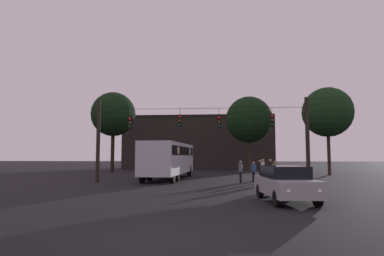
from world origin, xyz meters
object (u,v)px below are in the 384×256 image
car_near_right (285,183)px  pedestrian_crossing_left (254,171)px  pedestrian_crossing_center (240,170)px  pedestrian_near_bus (270,168)px  tree_behind_building (249,120)px  pedestrian_trailing (260,169)px  tree_left_silhouette (113,114)px  pedestrian_far_side (275,170)px  city_bus (169,157)px  tree_right_far (328,112)px  pedestrian_crossing_right (263,170)px

car_near_right → pedestrian_crossing_left: 10.58m
pedestrian_crossing_center → pedestrian_near_bus: size_ratio=0.93×
tree_behind_building → pedestrian_crossing_center: bearing=-97.7°
pedestrian_trailing → tree_left_silhouette: (-16.06, 11.09, 6.03)m
pedestrian_crossing_center → pedestrian_far_side: pedestrian_far_side is taller
city_bus → pedestrian_crossing_center: 6.72m
tree_right_far → pedestrian_crossing_center: bearing=-132.6°
pedestrian_crossing_left → tree_behind_building: 14.27m
pedestrian_crossing_center → pedestrian_crossing_right: 2.03m
city_bus → pedestrian_near_bus: 8.35m
pedestrian_crossing_left → pedestrian_near_bus: bearing=36.8°
city_bus → car_near_right: (7.08, -13.07, -1.07)m
pedestrian_trailing → tree_right_far: bearing=43.0°
pedestrian_near_bus → tree_right_far: (7.18, 8.53, 5.46)m
pedestrian_crossing_left → tree_right_far: (8.57, 9.57, 5.58)m
car_near_right → pedestrian_trailing: 12.83m
pedestrian_crossing_left → pedestrian_crossing_right: bearing=-80.0°
pedestrian_crossing_left → pedestrian_far_side: bearing=-25.4°
pedestrian_near_bus → tree_behind_building: tree_behind_building is taller
car_near_right → pedestrian_trailing: (0.41, 12.83, 0.10)m
city_bus → pedestrian_near_bus: bearing=-10.1°
pedestrian_near_bus → pedestrian_far_side: pedestrian_near_bus is taller
car_near_right → pedestrian_trailing: bearing=88.2°
pedestrian_crossing_right → tree_behind_building: bearing=88.3°
city_bus → pedestrian_crossing_center: size_ratio=6.99×
pedestrian_trailing → pedestrian_crossing_right: bearing=-94.0°
pedestrian_crossing_center → pedestrian_near_bus: (2.42, 1.89, 0.08)m
car_near_right → pedestrian_near_bus: (1.09, 11.62, 0.17)m
pedestrian_far_side → pedestrian_crossing_left: bearing=154.6°
car_near_right → pedestrian_crossing_right: 8.30m
tree_behind_building → pedestrian_far_side: bearing=-87.5°
pedestrian_far_side → tree_behind_building: size_ratio=0.18×
pedestrian_crossing_right → pedestrian_far_side: pedestrian_crossing_right is taller
tree_left_silhouette → tree_behind_building: tree_left_silhouette is taller
pedestrian_near_bus → pedestrian_far_side: size_ratio=1.07×
pedestrian_near_bus → tree_left_silhouette: 21.60m
tree_behind_building → pedestrian_near_bus: bearing=-87.5°
tree_behind_building → tree_right_far: (7.70, -3.66, 0.30)m
tree_left_silhouette → tree_behind_building: (16.21, -0.11, -0.80)m
pedestrian_crossing_left → tree_right_far: 14.01m
tree_behind_building → city_bus: bearing=-125.4°
car_near_right → pedestrian_trailing: size_ratio=2.80×
car_near_right → pedestrian_crossing_right: pedestrian_crossing_right is taller
tree_right_far → pedestrian_far_side: bearing=-124.6°
car_near_right → pedestrian_crossing_right: bearing=89.4°
pedestrian_far_side → tree_right_far: (7.09, 10.28, 5.53)m
pedestrian_near_bus → tree_behind_building: 13.24m
pedestrian_near_bus → car_near_right: bearing=-95.3°
pedestrian_near_bus → pedestrian_trailing: pedestrian_near_bus is taller
pedestrian_trailing → pedestrian_crossing_center: bearing=-119.4°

